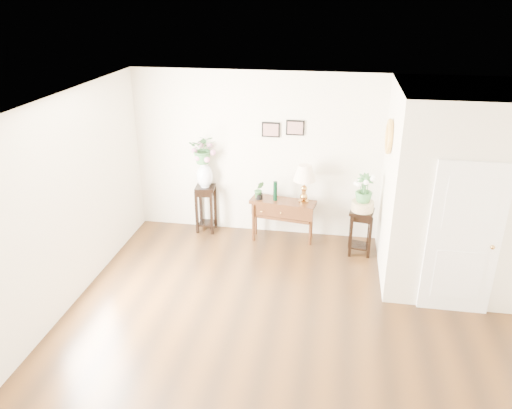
% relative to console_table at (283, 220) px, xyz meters
% --- Properties ---
extents(floor, '(6.00, 5.50, 0.02)m').
position_rel_console_table_xyz_m(floor, '(0.39, -2.44, -0.36)').
color(floor, '#4A2D13').
rests_on(floor, ground).
extents(ceiling, '(6.00, 5.50, 0.02)m').
position_rel_console_table_xyz_m(ceiling, '(0.39, -2.44, 2.44)').
color(ceiling, white).
rests_on(ceiling, ground).
extents(wall_back, '(6.00, 0.02, 2.80)m').
position_rel_console_table_xyz_m(wall_back, '(0.39, 0.31, 1.04)').
color(wall_back, '#EEE5CC').
rests_on(wall_back, ground).
extents(wall_left, '(0.02, 5.50, 2.80)m').
position_rel_console_table_xyz_m(wall_left, '(-2.61, -2.44, 1.04)').
color(wall_left, '#EEE5CC').
rests_on(wall_left, ground).
extents(partition, '(1.80, 1.95, 2.80)m').
position_rel_console_table_xyz_m(partition, '(2.49, -0.67, 1.04)').
color(partition, '#EEE5CC').
rests_on(partition, floor).
extents(door, '(0.90, 0.05, 2.10)m').
position_rel_console_table_xyz_m(door, '(2.49, -1.67, 0.69)').
color(door, white).
rests_on(door, floor).
extents(art_print_left, '(0.30, 0.02, 0.25)m').
position_rel_console_table_xyz_m(art_print_left, '(-0.26, 0.29, 1.49)').
color(art_print_left, black).
rests_on(art_print_left, wall_back).
extents(art_print_right, '(0.30, 0.02, 0.25)m').
position_rel_console_table_xyz_m(art_print_right, '(0.14, 0.29, 1.54)').
color(art_print_right, black).
rests_on(art_print_right, wall_back).
extents(wall_ornament, '(0.07, 0.51, 0.51)m').
position_rel_console_table_xyz_m(wall_ornament, '(1.55, -0.54, 1.69)').
color(wall_ornament, gold).
rests_on(wall_ornament, partition).
extents(console_table, '(1.13, 0.52, 0.73)m').
position_rel_console_table_xyz_m(console_table, '(0.00, 0.00, 0.00)').
color(console_table, '#3A2412').
rests_on(console_table, floor).
extents(table_lamp, '(0.44, 0.44, 0.65)m').
position_rel_console_table_xyz_m(table_lamp, '(0.34, 0.00, 0.71)').
color(table_lamp, '#AE7E3D').
rests_on(table_lamp, console_table).
extents(green_vase, '(0.08, 0.08, 0.33)m').
position_rel_console_table_xyz_m(green_vase, '(-0.13, 0.00, 0.53)').
color(green_vase, black).
rests_on(green_vase, console_table).
extents(potted_plant, '(0.19, 0.17, 0.30)m').
position_rel_console_table_xyz_m(potted_plant, '(-0.40, 0.00, 0.51)').
color(potted_plant, '#367038').
rests_on(potted_plant, console_table).
extents(plant_stand_a, '(0.36, 0.36, 0.84)m').
position_rel_console_table_xyz_m(plant_stand_a, '(-1.37, 0.13, 0.06)').
color(plant_stand_a, black).
rests_on(plant_stand_a, floor).
extents(porcelain_vase, '(0.30, 0.30, 0.48)m').
position_rel_console_table_xyz_m(porcelain_vase, '(-1.37, 0.13, 0.70)').
color(porcelain_vase, silver).
rests_on(porcelain_vase, plant_stand_a).
extents(lily_arrangement, '(0.49, 0.44, 0.50)m').
position_rel_console_table_xyz_m(lily_arrangement, '(-1.37, 0.13, 1.13)').
color(lily_arrangement, '#367038').
rests_on(lily_arrangement, porcelain_vase).
extents(plant_stand_b, '(0.41, 0.41, 0.76)m').
position_rel_console_table_xyz_m(plant_stand_b, '(1.29, -0.26, 0.02)').
color(plant_stand_b, black).
rests_on(plant_stand_b, floor).
extents(ceramic_bowl, '(0.45, 0.45, 0.16)m').
position_rel_console_table_xyz_m(ceramic_bowl, '(1.29, -0.26, 0.47)').
color(ceramic_bowl, beige).
rests_on(ceramic_bowl, plant_stand_b).
extents(narcissus, '(0.30, 0.30, 0.48)m').
position_rel_console_table_xyz_m(narcissus, '(1.29, -0.26, 0.76)').
color(narcissus, '#367038').
rests_on(narcissus, ceramic_bowl).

